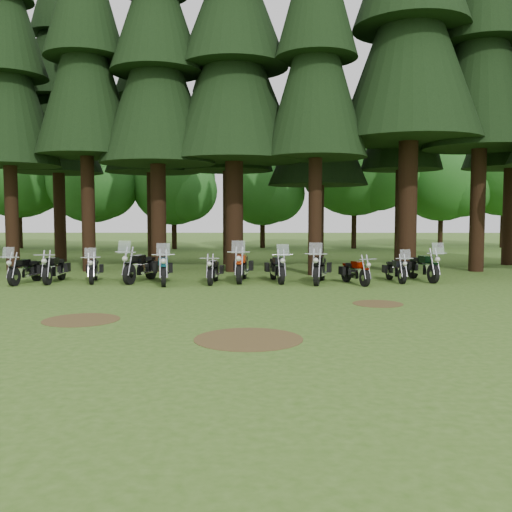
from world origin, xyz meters
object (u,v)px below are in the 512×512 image
object	(u,v)px
motorcycle_2	(93,270)
motorcycle_9	(355,272)
motorcycle_8	(319,269)
motorcycle_11	(423,268)
motorcycle_5	(213,271)
motorcycle_7	(277,269)
motorcycle_0	(26,271)
motorcycle_10	(396,270)
motorcycle_3	(140,268)
motorcycle_4	(163,270)
motorcycle_6	(242,267)
motorcycle_1	(55,270)

from	to	relation	value
motorcycle_2	motorcycle_9	xyz separation A→B (m)	(9.49, -0.50, -0.02)
motorcycle_8	motorcycle_11	xyz separation A→B (m)	(3.94, 0.77, -0.01)
motorcycle_5	motorcycle_7	distance (m)	2.35
motorcycle_0	motorcycle_10	bearing A→B (deg)	10.90
motorcycle_3	motorcycle_4	size ratio (longest dim) A/B	1.03
motorcycle_11	motorcycle_6	bearing A→B (deg)	171.54
motorcycle_0	motorcycle_5	xyz separation A→B (m)	(6.73, 0.18, -0.04)
motorcycle_5	motorcycle_9	world-z (taller)	motorcycle_5
motorcycle_0	motorcycle_6	xyz separation A→B (m)	(7.74, 0.70, 0.06)
motorcycle_5	motorcycle_2	bearing A→B (deg)	179.54
motorcycle_1	motorcycle_2	distance (m)	1.40
motorcycle_2	motorcycle_8	distance (m)	8.26
motorcycle_6	motorcycle_7	bearing A→B (deg)	-2.18
motorcycle_7	motorcycle_10	bearing A→B (deg)	-7.56
motorcycle_5	motorcycle_7	bearing A→B (deg)	12.23
motorcycle_7	motorcycle_4	bearing A→B (deg)	-179.89
motorcycle_5	motorcycle_8	world-z (taller)	motorcycle_8
motorcycle_2	motorcycle_8	size ratio (longest dim) A/B	0.87
motorcycle_8	motorcycle_9	distance (m)	1.28
motorcycle_0	motorcycle_6	distance (m)	7.77
motorcycle_4	motorcycle_11	xyz separation A→B (m)	(9.54, 1.09, -0.01)
motorcycle_7	motorcycle_8	distance (m)	1.56
motorcycle_0	motorcycle_9	distance (m)	11.81
motorcycle_3	motorcycle_6	distance (m)	3.73
motorcycle_8	motorcycle_9	xyz separation A→B (m)	(1.24, -0.29, -0.09)
motorcycle_5	motorcycle_8	xyz separation A→B (m)	(3.84, 0.04, 0.09)
motorcycle_2	motorcycle_8	bearing A→B (deg)	-12.84
motorcycle_0	motorcycle_6	world-z (taller)	motorcycle_6
motorcycle_1	motorcycle_8	world-z (taller)	motorcycle_8
motorcycle_1	motorcycle_11	bearing A→B (deg)	0.74
motorcycle_2	motorcycle_6	xyz separation A→B (m)	(5.43, 0.26, 0.08)
motorcycle_2	motorcycle_3	bearing A→B (deg)	-7.39
motorcycle_8	motorcycle_10	bearing A→B (deg)	21.47
motorcycle_11	motorcycle_8	bearing A→B (deg)	-179.91
motorcycle_0	motorcycle_8	size ratio (longest dim) A/B	0.91
motorcycle_3	motorcycle_9	distance (m)	7.82
motorcycle_10	motorcycle_4	bearing A→B (deg)	178.88
motorcycle_10	motorcycle_11	world-z (taller)	motorcycle_11
motorcycle_6	motorcycle_8	size ratio (longest dim) A/B	1.03
motorcycle_1	motorcycle_6	distance (m)	6.83
motorcycle_6	motorcycle_11	xyz separation A→B (m)	(6.77, 0.30, -0.03)
motorcycle_2	motorcycle_4	distance (m)	2.70
motorcycle_0	motorcycle_8	world-z (taller)	motorcycle_8
motorcycle_0	motorcycle_11	bearing A→B (deg)	11.96
motorcycle_0	motorcycle_11	size ratio (longest dim) A/B	0.93
motorcycle_5	motorcycle_4	bearing A→B (deg)	-168.36
motorcycle_3	motorcycle_6	xyz separation A→B (m)	(3.73, 0.14, -0.00)
motorcycle_3	motorcycle_8	xyz separation A→B (m)	(6.55, -0.33, -0.02)
motorcycle_4	motorcycle_5	world-z (taller)	motorcycle_4
motorcycle_10	motorcycle_0	bearing A→B (deg)	176.57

